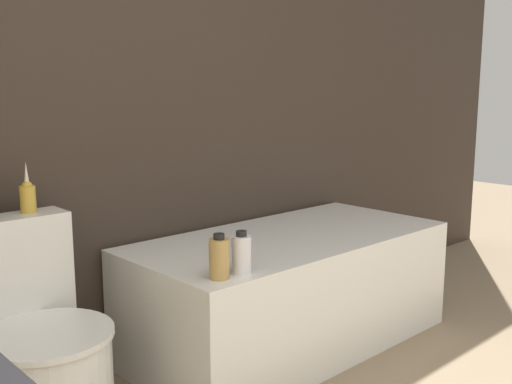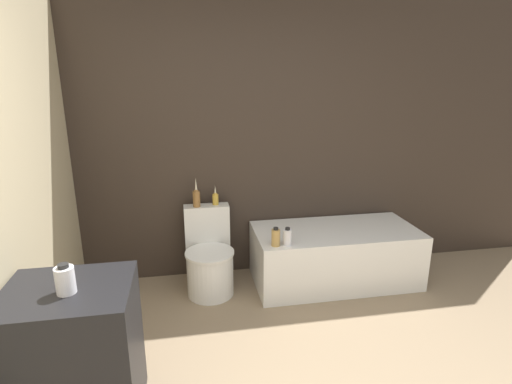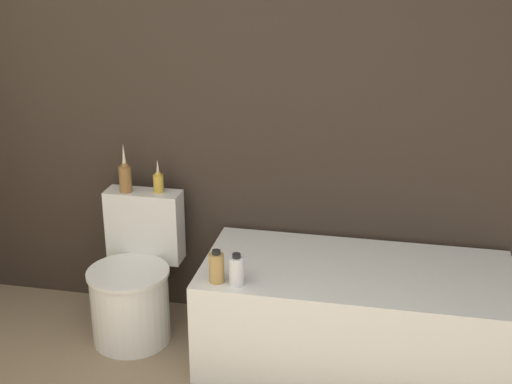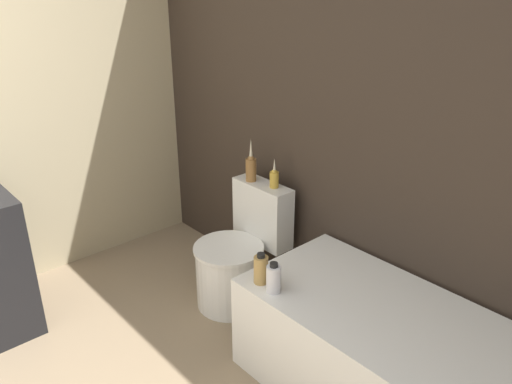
% 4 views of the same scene
% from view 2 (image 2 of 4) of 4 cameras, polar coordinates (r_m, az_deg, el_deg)
% --- Properties ---
extents(wall_back_tiled, '(6.40, 0.06, 2.60)m').
position_cam_2_polar(wall_back_tiled, '(3.77, -0.84, 7.24)').
color(wall_back_tiled, '#332821').
rests_on(wall_back_tiled, ground_plane).
extents(bathtub, '(1.51, 0.72, 0.52)m').
position_cam_2_polar(bathtub, '(3.89, 11.17, -8.79)').
color(bathtub, white).
rests_on(bathtub, ground).
extents(toilet, '(0.43, 0.57, 0.75)m').
position_cam_2_polar(toilet, '(3.67, -6.67, -9.66)').
color(toilet, white).
rests_on(toilet, ground).
extents(vanity_counter, '(0.65, 0.56, 0.84)m').
position_cam_2_polar(vanity_counter, '(2.54, -24.32, -20.74)').
color(vanity_counter, black).
rests_on(vanity_counter, ground).
extents(soap_bottle_glass, '(0.10, 0.10, 0.16)m').
position_cam_2_polar(soap_bottle_glass, '(2.25, -25.61, -11.24)').
color(soap_bottle_glass, silver).
rests_on(soap_bottle_glass, vanity_counter).
extents(vase_gold, '(0.07, 0.07, 0.27)m').
position_cam_2_polar(vase_gold, '(3.64, -8.51, -0.72)').
color(vase_gold, olive).
rests_on(vase_gold, toilet).
extents(vase_silver, '(0.06, 0.06, 0.18)m').
position_cam_2_polar(vase_silver, '(3.69, -5.82, -0.87)').
color(vase_silver, gold).
rests_on(vase_silver, toilet).
extents(shampoo_bottle_tall, '(0.07, 0.07, 0.16)m').
position_cam_2_polar(shampoo_bottle_tall, '(3.34, 2.84, -6.49)').
color(shampoo_bottle_tall, tan).
rests_on(shampoo_bottle_tall, bathtub).
extents(shampoo_bottle_short, '(0.07, 0.07, 0.16)m').
position_cam_2_polar(shampoo_bottle_short, '(3.36, 4.51, -6.46)').
color(shampoo_bottle_short, silver).
rests_on(shampoo_bottle_short, bathtub).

